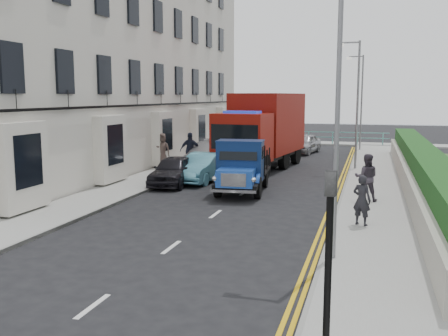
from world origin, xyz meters
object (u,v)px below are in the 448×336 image
lamp_mid (355,97)px  parked_car_front (174,170)px  red_lorry (263,129)px  lamp_far (360,97)px  pedestrian_east_near (362,200)px  bedford_lorry (241,170)px  lamp_near (333,99)px

lamp_mid → parked_car_front: 10.98m
red_lorry → parked_car_front: red_lorry is taller
lamp_far → red_lorry: lamp_far is taller
lamp_mid → pedestrian_east_near: size_ratio=4.45×
red_lorry → bedford_lorry: bearing=-77.9°
red_lorry → pedestrian_east_near: 13.07m
red_lorry → lamp_near: bearing=-65.1°
bedford_lorry → lamp_far: bearing=71.1°
bedford_lorry → parked_car_front: (-3.54, 1.30, -0.36)m
lamp_far → red_lorry: size_ratio=0.84×
lamp_near → pedestrian_east_near: size_ratio=4.45×
lamp_mid → bedford_lorry: 9.78m
bedford_lorry → pedestrian_east_near: size_ratio=3.10×
lamp_mid → pedestrian_east_near: lamp_mid is taller
pedestrian_east_near → parked_car_front: bearing=-10.5°
lamp_far → pedestrian_east_near: (0.71, -22.55, -3.09)m
lamp_far → bedford_lorry: lamp_far is taller
lamp_near → parked_car_front: 12.35m
lamp_near → parked_car_front: lamp_near is taller
lamp_near → lamp_far: size_ratio=1.00×
lamp_near → lamp_mid: same height
lamp_near → pedestrian_east_near: bearing=78.3°
lamp_near → red_lorry: 16.05m
lamp_mid → parked_car_front: size_ratio=1.78×
lamp_mid → pedestrian_east_near: 12.95m
parked_car_front → pedestrian_east_near: (8.49, -5.55, 0.24)m
lamp_near → parked_car_front: (-7.78, 9.00, -3.33)m
lamp_far → bedford_lorry: (-4.24, -18.30, -2.97)m
lamp_mid → red_lorry: 5.26m
red_lorry → parked_car_front: bearing=-107.9°
lamp_mid → lamp_far: same height
lamp_mid → lamp_far: size_ratio=1.00×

